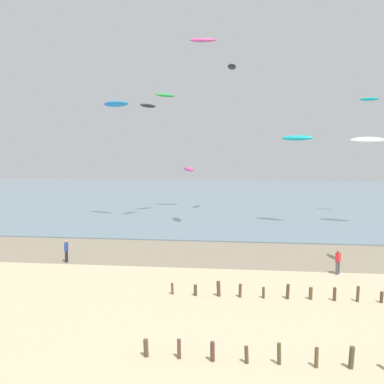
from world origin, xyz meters
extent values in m
cube|color=gray|center=(0.00, 23.30, 0.00)|extent=(120.00, 8.77, 0.01)
cube|color=slate|center=(0.00, 62.68, 0.05)|extent=(160.00, 70.00, 0.10)
cylinder|color=brown|center=(-2.65, 5.51, 0.37)|extent=(0.23, 0.20, 0.75)
cylinder|color=brown|center=(-1.26, 5.52, 0.40)|extent=(0.17, 0.19, 0.82)
cylinder|color=brown|center=(0.13, 5.42, 0.41)|extent=(0.19, 0.20, 0.83)
cylinder|color=brown|center=(1.50, 5.41, 0.36)|extent=(0.19, 0.16, 0.72)
cylinder|color=#4C482C|center=(2.80, 5.47, 0.44)|extent=(0.18, 0.17, 0.89)
cylinder|color=brown|center=(4.25, 5.39, 0.40)|extent=(0.16, 0.19, 0.82)
cylinder|color=brown|center=(5.60, 5.44, 0.45)|extent=(0.24, 0.24, 0.92)
cylinder|color=brown|center=(-2.77, 13.25, 0.34)|extent=(0.17, 0.16, 0.68)
cylinder|color=#4A3E27|center=(-1.39, 13.18, 0.32)|extent=(0.19, 0.22, 0.65)
cylinder|color=brown|center=(-0.04, 13.24, 0.44)|extent=(0.25, 0.23, 0.89)
cylinder|color=brown|center=(1.21, 13.21, 0.39)|extent=(0.19, 0.21, 0.79)
cylinder|color=#4C3C2B|center=(2.55, 13.18, 0.32)|extent=(0.15, 0.17, 0.65)
cylinder|color=brown|center=(3.92, 13.23, 0.43)|extent=(0.22, 0.22, 0.87)
cylinder|color=brown|center=(5.22, 13.30, 0.35)|extent=(0.21, 0.23, 0.70)
cylinder|color=brown|center=(6.52, 13.20, 0.38)|extent=(0.19, 0.20, 0.77)
cylinder|color=brown|center=(7.79, 13.20, 0.44)|extent=(0.20, 0.20, 0.90)
cylinder|color=brown|center=(9.07, 13.18, 0.32)|extent=(0.20, 0.19, 0.64)
cylinder|color=#4C4C56|center=(7.72, 18.45, 0.44)|extent=(0.16, 0.16, 0.88)
cylinder|color=#4C4C56|center=(7.87, 18.61, 0.44)|extent=(0.16, 0.16, 0.88)
cube|color=red|center=(7.80, 18.53, 1.18)|extent=(0.41, 0.41, 0.60)
sphere|color=#9E7051|center=(7.80, 18.53, 1.60)|extent=(0.22, 0.22, 0.22)
cylinder|color=red|center=(7.63, 18.35, 1.13)|extent=(0.09, 0.09, 0.52)
cylinder|color=red|center=(7.96, 18.70, 1.13)|extent=(0.09, 0.09, 0.52)
cylinder|color=#232328|center=(-11.83, 19.58, 0.44)|extent=(0.16, 0.16, 0.88)
cylinder|color=#232328|center=(-11.80, 19.36, 0.44)|extent=(0.16, 0.16, 0.88)
cube|color=#2D4CA5|center=(-11.82, 19.47, 1.18)|extent=(0.26, 0.38, 0.60)
sphere|color=tan|center=(-11.82, 19.47, 1.60)|extent=(0.22, 0.22, 0.22)
cylinder|color=#2D4CA5|center=(-11.84, 19.70, 1.13)|extent=(0.09, 0.09, 0.52)
cylinder|color=#2D4CA5|center=(-11.79, 19.23, 1.13)|extent=(0.09, 0.09, 0.52)
ellipsoid|color=#E54C99|center=(-4.63, 36.51, 6.14)|extent=(1.84, 3.14, 0.63)
ellipsoid|color=black|center=(-9.50, 38.36, 13.24)|extent=(1.99, 2.73, 0.54)
ellipsoid|color=#19B2B7|center=(16.40, 44.34, 14.28)|extent=(2.38, 1.74, 0.51)
ellipsoid|color=black|center=(-0.13, 43.30, 18.25)|extent=(1.43, 3.01, 0.68)
ellipsoid|color=#19B2B7|center=(7.10, 36.96, 9.54)|extent=(3.66, 2.48, 0.72)
ellipsoid|color=green|center=(-8.13, 41.87, 14.80)|extent=(2.68, 2.72, 0.63)
ellipsoid|color=#E54C99|center=(-3.75, 44.13, 21.69)|extent=(3.46, 1.49, 0.77)
ellipsoid|color=#2384D1|center=(-13.31, 38.55, 13.50)|extent=(3.69, 2.49, 0.92)
ellipsoid|color=white|center=(14.47, 37.28, 9.31)|extent=(3.76, 2.27, 0.98)
camera|label=1|loc=(1.23, -11.66, 8.76)|focal=41.21mm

